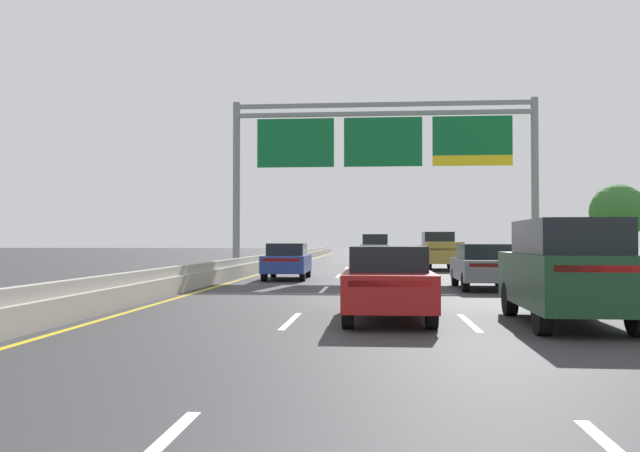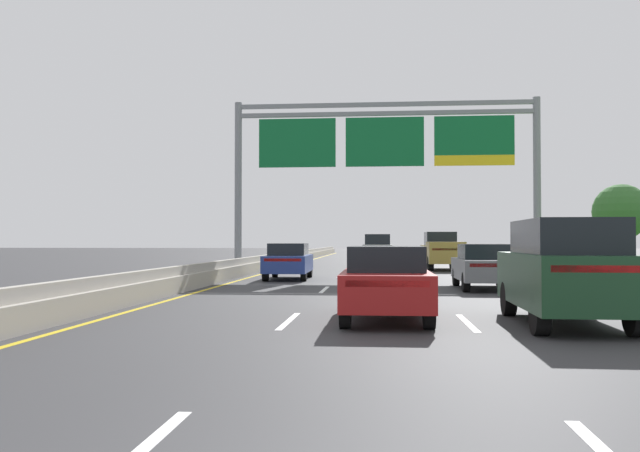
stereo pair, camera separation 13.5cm
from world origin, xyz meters
name	(u,v)px [view 2 (the right image)]	position (x,y,z in m)	size (l,w,h in m)	color
ground_plane	(379,270)	(0.00, 35.00, 0.00)	(220.00, 220.00, 0.00)	#333335
lane_striping	(379,270)	(0.00, 34.54, 0.00)	(11.96, 106.00, 0.01)	white
grass_verge_right	(631,271)	(13.95, 35.00, 0.01)	(14.00, 110.00, 0.02)	#3D602D
median_barrier_concrete	(265,264)	(-6.60, 35.00, 0.35)	(0.60, 110.00, 0.85)	#A8A399
overhead_sign_gantry	(385,150)	(0.30, 29.51, 6.17)	(15.06, 0.42, 8.66)	gray
pickup_truck_gold	(442,251)	(3.63, 35.71, 1.07)	(2.15, 5.46, 2.20)	#A38438
car_blue_left_lane_sedan	(289,261)	(-3.92, 25.52, 0.82)	(1.92, 4.44, 1.57)	navy
car_darkgreen_right_lane_suv	(565,270)	(3.75, 10.30, 1.10)	(1.98, 4.73, 2.11)	#193D23
car_red_centre_lane_sedan	(386,281)	(0.19, 10.90, 0.82)	(1.83, 4.40, 1.57)	maroon
car_silver_centre_lane_suv	(378,249)	(-0.08, 41.71, 1.10)	(1.95, 4.72, 2.11)	#B2B5BA
car_grey_right_lane_sedan	(484,266)	(3.68, 20.30, 0.82)	(1.84, 4.41, 1.57)	slate
roadside_tree_far	(621,212)	(14.38, 37.70, 3.39)	(3.29, 3.29, 5.06)	#4C3823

